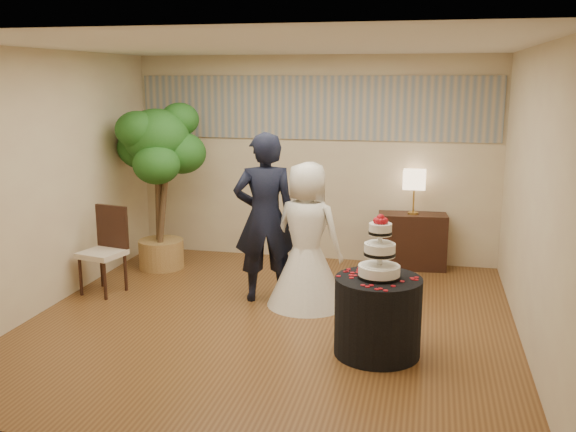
% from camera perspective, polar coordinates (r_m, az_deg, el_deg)
% --- Properties ---
extents(floor, '(5.00, 5.00, 0.00)m').
position_cam_1_polar(floor, '(6.81, -1.58, -9.33)').
color(floor, brown).
rests_on(floor, ground).
extents(ceiling, '(5.00, 5.00, 0.00)m').
position_cam_1_polar(ceiling, '(6.34, -1.73, 14.92)').
color(ceiling, white).
rests_on(ceiling, wall_back).
extents(wall_back, '(5.00, 0.06, 2.80)m').
position_cam_1_polar(wall_back, '(8.85, 2.35, 5.06)').
color(wall_back, beige).
rests_on(wall_back, ground).
extents(wall_front, '(5.00, 0.06, 2.80)m').
position_cam_1_polar(wall_front, '(4.11, -10.27, -3.52)').
color(wall_front, beige).
rests_on(wall_front, ground).
extents(wall_left, '(0.06, 5.00, 2.80)m').
position_cam_1_polar(wall_left, '(7.44, -20.67, 2.92)').
color(wall_left, beige).
rests_on(wall_left, ground).
extents(wall_right, '(0.06, 5.00, 2.80)m').
position_cam_1_polar(wall_right, '(6.31, 20.95, 1.35)').
color(wall_right, beige).
rests_on(wall_right, ground).
extents(mural_border, '(4.90, 0.02, 0.85)m').
position_cam_1_polar(mural_border, '(8.77, 2.37, 9.59)').
color(mural_border, gray).
rests_on(mural_border, wall_back).
extents(groom, '(0.81, 0.66, 1.92)m').
position_cam_1_polar(groom, '(7.19, -2.07, -0.15)').
color(groom, black).
rests_on(groom, floor).
extents(bride, '(1.08, 1.08, 1.62)m').
position_cam_1_polar(bride, '(7.06, 1.70, -1.66)').
color(bride, white).
rests_on(bride, floor).
extents(cake_table, '(1.00, 1.00, 0.73)m').
position_cam_1_polar(cake_table, '(5.99, 7.97, -8.81)').
color(cake_table, black).
rests_on(cake_table, floor).
extents(wedding_cake, '(0.38, 0.38, 0.59)m').
position_cam_1_polar(wedding_cake, '(5.78, 8.17, -2.69)').
color(wedding_cake, white).
rests_on(wedding_cake, cake_table).
extents(console, '(0.92, 0.48, 0.74)m').
position_cam_1_polar(console, '(8.69, 10.95, -2.20)').
color(console, black).
rests_on(console, floor).
extents(table_lamp, '(0.29, 0.29, 0.58)m').
position_cam_1_polar(table_lamp, '(8.56, 11.13, 2.09)').
color(table_lamp, beige).
rests_on(table_lamp, console).
extents(ficus_tree, '(1.37, 1.37, 2.23)m').
position_cam_1_polar(ficus_tree, '(8.56, -11.45, 2.66)').
color(ficus_tree, '#21581C').
rests_on(ficus_tree, floor).
extents(side_chair, '(0.56, 0.58, 1.02)m').
position_cam_1_polar(side_chair, '(7.82, -16.22, -3.02)').
color(side_chair, black).
rests_on(side_chair, floor).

